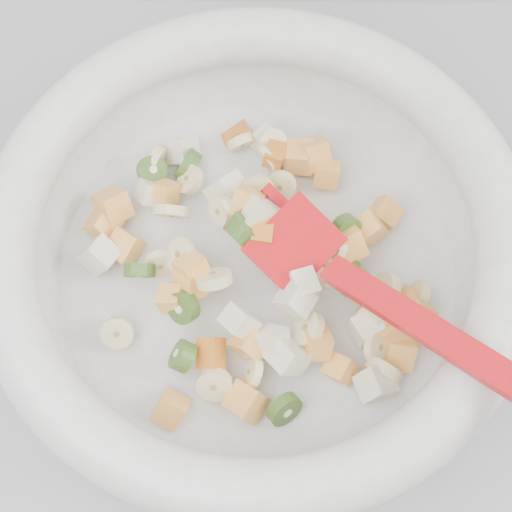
{
  "coord_description": "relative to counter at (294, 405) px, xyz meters",
  "views": [
    {
      "loc": [
        -0.05,
        1.21,
        1.48
      ],
      "look_at": [
        -0.05,
        1.45,
        0.95
      ],
      "focal_mm": 55.0,
      "sensor_mm": 36.0,
      "label": 1
    }
  ],
  "objects": [
    {
      "name": "counter",
      "position": [
        0.0,
        0.0,
        0.0
      ],
      "size": [
        2.0,
        0.6,
        0.9
      ],
      "primitive_type": "cube",
      "color": "#98999D",
      "rests_on": "ground"
    },
    {
      "name": "mixing_bowl",
      "position": [
        -0.05,
        -0.0,
        0.51
      ],
      "size": [
        0.4,
        0.39,
        0.14
      ],
      "color": "white",
      "rests_on": "counter"
    }
  ]
}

